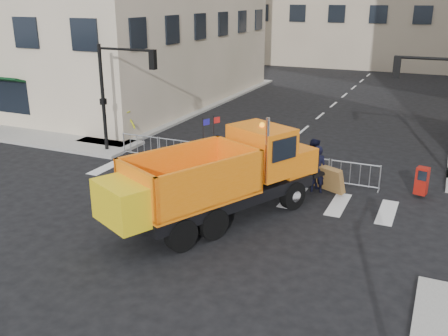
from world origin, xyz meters
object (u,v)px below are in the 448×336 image
at_px(cop_a, 317,169).
at_px(newspaper_box, 422,181).
at_px(plow_truck, 218,176).
at_px(cop_c, 285,160).
at_px(worker, 125,123).
at_px(cop_b, 313,163).

bearing_deg(cop_a, newspaper_box, -173.33).
relative_size(plow_truck, cop_c, 5.02).
bearing_deg(worker, cop_a, -31.71).
distance_m(cop_c, newspaper_box, 5.49).
relative_size(cop_b, worker, 1.20).
height_order(cop_b, newspaper_box, cop_b).
xyz_separation_m(plow_truck, cop_a, (2.50, 4.10, -0.67)).
relative_size(plow_truck, cop_b, 4.70).
xyz_separation_m(cop_a, newspaper_box, (3.92, 1.09, -0.28)).
height_order(plow_truck, cop_b, plow_truck).
relative_size(cop_b, cop_c, 1.07).
xyz_separation_m(cop_a, worker, (-11.42, 3.12, 0.03)).
bearing_deg(newspaper_box, cop_b, -160.32).
relative_size(plow_truck, cop_a, 4.95).
xyz_separation_m(plow_truck, worker, (-8.93, 7.22, -0.64)).
xyz_separation_m(cop_b, worker, (-11.10, 2.57, -0.02)).
distance_m(cop_b, newspaper_box, 4.29).
height_order(plow_truck, worker, plow_truck).
height_order(cop_b, worker, cop_b).
bearing_deg(cop_c, worker, -53.13).
bearing_deg(cop_b, newspaper_box, -159.25).
bearing_deg(cop_b, worker, 0.40).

